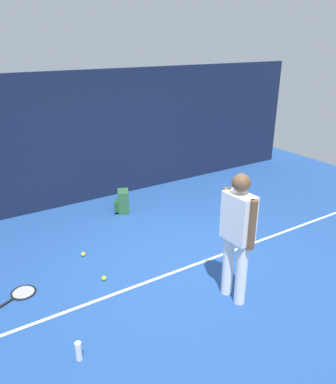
{
  "coord_description": "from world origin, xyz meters",
  "views": [
    {
      "loc": [
        -2.78,
        -4.0,
        3.13
      ],
      "look_at": [
        0.0,
        0.4,
        1.0
      ],
      "focal_mm": 35.43,
      "sensor_mm": 36.0,
      "label": 1
    }
  ],
  "objects_px": {
    "tennis_ball_near_player": "(104,278)",
    "water_bottle": "(79,351)",
    "tennis_ball_by_fence": "(83,254)",
    "tennis_player": "(237,231)",
    "backpack": "(123,202)",
    "tennis_racket": "(22,293)"
  },
  "relations": [
    {
      "from": "tennis_racket",
      "to": "tennis_ball_near_player",
      "type": "height_order",
      "value": "tennis_ball_near_player"
    },
    {
      "from": "tennis_player",
      "to": "backpack",
      "type": "height_order",
      "value": "tennis_player"
    },
    {
      "from": "backpack",
      "to": "tennis_ball_by_fence",
      "type": "distance_m",
      "value": 1.67
    },
    {
      "from": "tennis_ball_near_player",
      "to": "water_bottle",
      "type": "bearing_deg",
      "value": -123.92
    },
    {
      "from": "tennis_racket",
      "to": "water_bottle",
      "type": "bearing_deg",
      "value": -104.75
    },
    {
      "from": "tennis_player",
      "to": "water_bottle",
      "type": "bearing_deg",
      "value": -94.47
    },
    {
      "from": "backpack",
      "to": "tennis_ball_by_fence",
      "type": "relative_size",
      "value": 6.67
    },
    {
      "from": "tennis_ball_by_fence",
      "to": "water_bottle",
      "type": "distance_m",
      "value": 2.05
    },
    {
      "from": "tennis_ball_near_player",
      "to": "tennis_ball_by_fence",
      "type": "relative_size",
      "value": 1.0
    },
    {
      "from": "tennis_racket",
      "to": "tennis_ball_by_fence",
      "type": "relative_size",
      "value": 9.54
    },
    {
      "from": "water_bottle",
      "to": "tennis_ball_near_player",
      "type": "bearing_deg",
      "value": 56.08
    },
    {
      "from": "tennis_racket",
      "to": "backpack",
      "type": "bearing_deg",
      "value": 10.08
    },
    {
      "from": "tennis_ball_near_player",
      "to": "water_bottle",
      "type": "distance_m",
      "value": 1.39
    },
    {
      "from": "tennis_player",
      "to": "water_bottle",
      "type": "height_order",
      "value": "tennis_player"
    },
    {
      "from": "tennis_player",
      "to": "backpack",
      "type": "xyz_separation_m",
      "value": [
        -0.06,
        3.1,
        -0.76
      ]
    },
    {
      "from": "backpack",
      "to": "water_bottle",
      "type": "xyz_separation_m",
      "value": [
        -1.98,
        -3.03,
        -0.1
      ]
    },
    {
      "from": "tennis_racket",
      "to": "tennis_ball_by_fence",
      "type": "bearing_deg",
      "value": -0.75
    },
    {
      "from": "tennis_ball_by_fence",
      "to": "water_bottle",
      "type": "xyz_separation_m",
      "value": [
        -0.76,
        -1.91,
        0.08
      ]
    },
    {
      "from": "tennis_player",
      "to": "tennis_ball_by_fence",
      "type": "height_order",
      "value": "tennis_player"
    },
    {
      "from": "tennis_ball_near_player",
      "to": "tennis_ball_by_fence",
      "type": "distance_m",
      "value": 0.75
    },
    {
      "from": "tennis_racket",
      "to": "tennis_player",
      "type": "bearing_deg",
      "value": -58.48
    },
    {
      "from": "tennis_ball_by_fence",
      "to": "water_bottle",
      "type": "height_order",
      "value": "water_bottle"
    }
  ]
}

